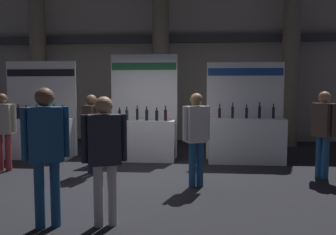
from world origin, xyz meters
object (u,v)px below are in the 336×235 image
exhibitor_booth_2 (246,136)px  visitor_5 (105,149)px  visitor_0 (92,128)px  visitor_4 (3,125)px  visitor_2 (196,132)px  visitor_3 (323,126)px  exhibitor_booth_1 (143,134)px  exhibitor_booth_0 (38,133)px  visitor_1 (46,145)px

exhibitor_booth_2 → visitor_5: (-2.30, -4.00, 0.37)m
visitor_0 → visitor_4: 1.94m
visitor_5 → exhibitor_booth_2: bearing=40.8°
visitor_2 → visitor_3: (2.45, 0.85, 0.03)m
exhibitor_booth_1 → visitor_0: (-0.80, -1.45, 0.33)m
exhibitor_booth_0 → visitor_3: (6.43, -1.42, 0.40)m
exhibitor_booth_2 → visitor_5: size_ratio=1.43×
visitor_0 → exhibitor_booth_1: bearing=102.3°
visitor_2 → exhibitor_booth_0: bearing=-52.9°
exhibitor_booth_2 → exhibitor_booth_0: bearing=178.9°
exhibitor_booth_2 → visitor_4: exhibitor_booth_2 is taller
visitor_1 → visitor_2: size_ratio=1.06×
visitor_1 → visitor_2: (1.85, 1.94, -0.08)m
exhibitor_booth_1 → visitor_1: bearing=-97.3°
visitor_0 → visitor_5: size_ratio=0.98×
exhibitor_booth_0 → visitor_0: bearing=-38.5°
exhibitor_booth_0 → visitor_5: 5.00m
visitor_3 → visitor_4: size_ratio=1.03×
exhibitor_booth_1 → visitor_5: size_ratio=1.56×
visitor_0 → exhibitor_booth_2: bearing=64.2°
exhibitor_booth_0 → visitor_0: (1.87, -1.49, 0.34)m
exhibitor_booth_2 → visitor_4: 5.38m
exhibitor_booth_0 → exhibitor_booth_2: bearing=-1.1°
visitor_4 → visitor_5: visitor_5 is taller
visitor_1 → exhibitor_booth_2: bearing=-155.5°
exhibitor_booth_1 → visitor_2: bearing=-59.6°
exhibitor_booth_1 → visitor_2: (1.31, -2.24, 0.36)m
visitor_2 → visitor_3: bearing=175.9°
exhibitor_booth_1 → visitor_3: bearing=-20.3°
visitor_0 → visitor_5: 2.79m
visitor_1 → visitor_5: 0.72m
visitor_0 → visitor_5: (0.98, -2.61, 0.04)m
exhibitor_booth_2 → visitor_0: 3.57m
visitor_4 → exhibitor_booth_1: bearing=22.6°
visitor_0 → visitor_1: visitor_1 is taller
visitor_2 → visitor_5: visitor_2 is taller
exhibitor_booth_0 → visitor_5: size_ratio=1.47×
visitor_0 → visitor_2: bearing=20.9°
visitor_3 → visitor_5: 4.48m
visitor_0 → exhibitor_booth_0: bearing=-177.3°
visitor_3 → visitor_5: bearing=-83.7°
visitor_4 → visitor_5: size_ratio=0.99×
visitor_2 → visitor_3: 2.59m
exhibitor_booth_0 → exhibitor_booth_2: (5.14, -0.10, 0.01)m
exhibitor_booth_1 → visitor_1: (-0.54, -4.18, 0.44)m
visitor_3 → visitor_4: visitor_3 is taller
exhibitor_booth_0 → visitor_1: bearing=-63.1°
visitor_3 → exhibitor_booth_0: bearing=-132.9°
exhibitor_booth_2 → visitor_5: exhibitor_booth_2 is taller
visitor_5 → visitor_2: bearing=38.7°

